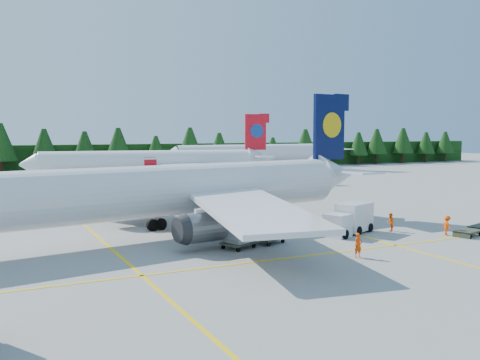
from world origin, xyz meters
name	(u,v)px	position (x,y,z in m)	size (l,w,h in m)	color
ground	(288,238)	(0.00, 0.00, 0.00)	(320.00, 320.00, 0.00)	gray
taxi_stripe_a	(74,216)	(-14.00, 20.00, 0.01)	(0.25, 120.00, 0.01)	yellow
taxi_stripe_b	(245,204)	(6.00, 20.00, 0.01)	(0.25, 120.00, 0.01)	yellow
taxi_stripe_cross	(331,253)	(0.00, -6.00, 0.01)	(80.00, 0.25, 0.01)	yellow
treeline_hedge	(95,158)	(0.00, 82.00, 3.00)	(220.00, 4.00, 6.00)	black
airliner_navy	(146,193)	(-10.53, 4.89, 3.77)	(42.86, 35.00, 12.53)	silver
airliner_red	(145,163)	(1.96, 49.23, 3.56)	(40.56, 33.13, 11.84)	silver
airliner_far_right	(252,154)	(29.79, 64.27, 3.98)	(43.68, 6.29, 12.69)	silver
service_truck	(348,219)	(5.60, -0.62, 1.27)	(5.65, 3.84, 2.57)	white
uld_pair	(254,230)	(-3.93, -1.39, 1.20)	(5.74, 3.19, 1.78)	#343B2B
crew_a	(358,245)	(0.84, -7.96, 0.86)	(0.63, 0.41, 1.73)	#FC4105
crew_b	(390,222)	(9.66, -1.26, 0.81)	(0.78, 0.61, 1.61)	#FE5305
crew_c	(447,225)	(12.74, -4.77, 0.84)	(0.69, 0.47, 1.68)	#FF4C05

